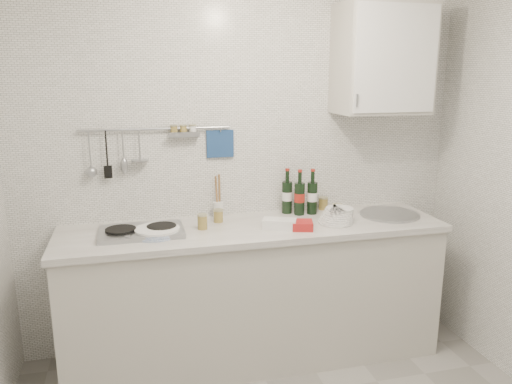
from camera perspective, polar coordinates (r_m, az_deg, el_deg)
back_wall at (r=3.38m, az=-1.45°, el=2.98°), size 3.00×0.02×2.50m
counter at (r=3.36m, az=-0.10°, el=-11.78°), size 2.44×0.64×0.96m
wall_rail at (r=3.24m, az=-11.71°, el=5.39°), size 0.98×0.09×0.34m
wall_cabinet at (r=3.47m, az=14.31°, el=14.46°), size 0.60×0.38×0.70m
plate_stack_hob at (r=3.05m, az=-11.34°, el=-4.46°), size 0.29×0.29×0.04m
plate_stack_sink at (r=3.27m, az=9.26°, el=-2.68°), size 0.24×0.23×0.10m
wine_bottles at (r=3.41m, az=5.01°, el=0.03°), size 0.23×0.13×0.31m
butter_dish at (r=3.11m, az=2.70°, el=-3.66°), size 0.23×0.17×0.06m
strawberry_punnet at (r=3.11m, az=5.32°, el=-3.80°), size 0.15×0.15×0.05m
utensil_crock at (r=3.34m, az=-4.32°, el=-1.77°), size 0.07×0.07×0.30m
jar_a at (r=3.25m, az=-4.33°, el=-2.70°), size 0.07×0.07×0.08m
jar_b at (r=3.57m, az=7.70°, el=-1.28°), size 0.07×0.07×0.09m
jar_c at (r=3.44m, az=9.26°, el=-1.98°), size 0.07×0.07×0.08m
jar_d at (r=3.11m, az=-6.15°, el=-3.38°), size 0.06×0.06×0.10m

